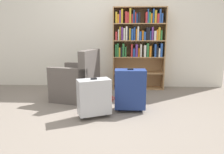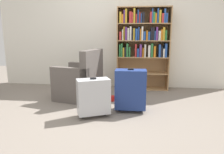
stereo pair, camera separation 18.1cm
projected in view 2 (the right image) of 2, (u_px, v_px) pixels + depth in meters
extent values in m
plane|color=slate|center=(99.00, 118.00, 2.92)|extent=(8.93, 8.93, 0.00)
cube|color=silver|center=(113.00, 28.00, 4.51)|extent=(5.10, 0.10, 2.60)
cube|color=#A87F51|center=(118.00, 49.00, 4.37)|extent=(0.02, 0.31, 1.70)
cube|color=#A87F51|center=(169.00, 50.00, 4.26)|extent=(0.02, 0.31, 1.70)
cube|color=#A87F51|center=(143.00, 49.00, 4.46)|extent=(1.08, 0.02, 1.70)
cube|color=#A87F51|center=(142.00, 88.00, 4.49)|extent=(1.04, 0.29, 0.02)
cube|color=#A87F51|center=(142.00, 73.00, 4.42)|extent=(1.04, 0.29, 0.02)
cube|color=#A87F51|center=(143.00, 57.00, 4.35)|extent=(1.04, 0.29, 0.02)
cube|color=#A87F51|center=(143.00, 41.00, 4.28)|extent=(1.04, 0.29, 0.02)
cube|color=#A87F51|center=(144.00, 24.00, 4.21)|extent=(1.04, 0.29, 0.02)
cube|color=#A87F51|center=(144.00, 7.00, 4.15)|extent=(1.04, 0.29, 0.02)
cube|color=#2D7238|center=(120.00, 50.00, 4.36)|extent=(0.03, 0.26, 0.25)
cube|color=#2D7238|center=(122.00, 50.00, 4.34)|extent=(0.03, 0.23, 0.28)
cube|color=gold|center=(124.00, 52.00, 4.32)|extent=(0.03, 0.18, 0.19)
cube|color=black|center=(125.00, 52.00, 4.35)|extent=(0.03, 0.25, 0.20)
cube|color=#2D7238|center=(127.00, 50.00, 4.33)|extent=(0.04, 0.24, 0.27)
cube|color=#2D7238|center=(130.00, 52.00, 4.31)|extent=(0.03, 0.19, 0.20)
cube|color=#B22D2D|center=(136.00, 50.00, 4.31)|extent=(0.03, 0.23, 0.26)
cube|color=#264C99|center=(138.00, 53.00, 4.31)|extent=(0.04, 0.21, 0.17)
cube|color=#66337F|center=(141.00, 51.00, 4.28)|extent=(0.04, 0.18, 0.26)
cube|color=orange|center=(143.00, 52.00, 4.30)|extent=(0.03, 0.22, 0.18)
cube|color=silver|center=(145.00, 51.00, 4.27)|extent=(0.03, 0.20, 0.26)
cube|color=silver|center=(149.00, 51.00, 4.30)|extent=(0.04, 0.26, 0.24)
cube|color=#2D7238|center=(152.00, 50.00, 4.25)|extent=(0.04, 0.19, 0.28)
cube|color=orange|center=(154.00, 51.00, 4.25)|extent=(0.04, 0.19, 0.22)
cube|color=#264C99|center=(159.00, 51.00, 4.26)|extent=(0.04, 0.23, 0.26)
cube|color=black|center=(161.00, 52.00, 4.26)|extent=(0.03, 0.24, 0.22)
cube|color=silver|center=(163.00, 53.00, 4.24)|extent=(0.03, 0.18, 0.18)
cube|color=#264C99|center=(165.00, 50.00, 4.26)|extent=(0.04, 0.25, 0.28)
cube|color=#B22D2D|center=(121.00, 36.00, 4.28)|extent=(0.04, 0.23, 0.17)
cube|color=silver|center=(123.00, 35.00, 4.27)|extent=(0.02, 0.22, 0.22)
cube|color=gold|center=(124.00, 33.00, 4.25)|extent=(0.02, 0.19, 0.27)
cube|color=#66337F|center=(126.00, 34.00, 4.25)|extent=(0.04, 0.20, 0.26)
cube|color=silver|center=(128.00, 34.00, 4.27)|extent=(0.03, 0.25, 0.24)
cube|color=silver|center=(131.00, 33.00, 4.26)|extent=(0.04, 0.25, 0.27)
cube|color=black|center=(133.00, 34.00, 4.22)|extent=(0.02, 0.17, 0.23)
cube|color=gold|center=(134.00, 34.00, 4.23)|extent=(0.03, 0.20, 0.24)
cube|color=#264C99|center=(136.00, 35.00, 4.21)|extent=(0.04, 0.17, 0.23)
cube|color=#264C99|center=(139.00, 34.00, 4.21)|extent=(0.02, 0.18, 0.26)
cube|color=orange|center=(140.00, 35.00, 4.24)|extent=(0.02, 0.25, 0.23)
cube|color=silver|center=(142.00, 33.00, 4.22)|extent=(0.03, 0.23, 0.27)
cube|color=#264C99|center=(144.00, 36.00, 4.24)|extent=(0.04, 0.24, 0.18)
cube|color=orange|center=(147.00, 35.00, 4.21)|extent=(0.03, 0.20, 0.19)
cube|color=#264C99|center=(149.00, 36.00, 4.22)|extent=(0.04, 0.22, 0.17)
cube|color=black|center=(151.00, 34.00, 4.20)|extent=(0.03, 0.21, 0.26)
cube|color=black|center=(153.00, 34.00, 4.20)|extent=(0.04, 0.22, 0.25)
cube|color=#264C99|center=(155.00, 36.00, 4.18)|extent=(0.02, 0.18, 0.19)
cube|color=#66337F|center=(156.00, 34.00, 4.19)|extent=(0.04, 0.22, 0.26)
cube|color=silver|center=(159.00, 36.00, 4.19)|extent=(0.04, 0.21, 0.19)
cube|color=orange|center=(161.00, 35.00, 4.20)|extent=(0.03, 0.24, 0.21)
cube|color=gold|center=(163.00, 34.00, 4.16)|extent=(0.04, 0.18, 0.26)
cube|color=#2D7238|center=(165.00, 35.00, 4.19)|extent=(0.03, 0.23, 0.20)
cube|color=gold|center=(121.00, 18.00, 4.19)|extent=(0.04, 0.19, 0.22)
cube|color=orange|center=(123.00, 19.00, 4.21)|extent=(0.04, 0.24, 0.17)
cube|color=#66337F|center=(124.00, 17.00, 4.18)|extent=(0.02, 0.19, 0.25)
cube|color=gold|center=(126.00, 16.00, 4.19)|extent=(0.04, 0.23, 0.27)
cube|color=#B22D2D|center=(130.00, 18.00, 4.17)|extent=(0.04, 0.19, 0.22)
cube|color=#B22D2D|center=(132.00, 18.00, 4.19)|extent=(0.03, 0.25, 0.21)
cube|color=gold|center=(134.00, 16.00, 4.17)|extent=(0.04, 0.23, 0.28)
cube|color=#B22D2D|center=(136.00, 19.00, 4.17)|extent=(0.02, 0.20, 0.17)
cube|color=#264C99|center=(138.00, 17.00, 4.17)|extent=(0.02, 0.22, 0.25)
cube|color=#B22D2D|center=(140.00, 18.00, 4.14)|extent=(0.02, 0.18, 0.21)
cube|color=#264C99|center=(141.00, 19.00, 4.16)|extent=(0.02, 0.20, 0.18)
cube|color=black|center=(143.00, 18.00, 4.15)|extent=(0.04, 0.21, 0.20)
cube|color=#B22D2D|center=(151.00, 18.00, 4.12)|extent=(0.04, 0.18, 0.21)
cube|color=#264C99|center=(152.00, 16.00, 4.11)|extent=(0.02, 0.18, 0.27)
cube|color=#2D7238|center=(154.00, 18.00, 4.14)|extent=(0.04, 0.22, 0.21)
cube|color=orange|center=(155.00, 18.00, 4.14)|extent=(0.03, 0.23, 0.19)
cube|color=#264C99|center=(158.00, 16.00, 4.12)|extent=(0.02, 0.22, 0.27)
cube|color=gold|center=(160.00, 17.00, 4.12)|extent=(0.04, 0.21, 0.24)
cube|color=#B22D2D|center=(162.00, 18.00, 4.10)|extent=(0.04, 0.18, 0.18)
cube|color=#264C99|center=(164.00, 16.00, 4.12)|extent=(0.03, 0.25, 0.27)
cube|color=#264C99|center=(166.00, 18.00, 4.10)|extent=(0.03, 0.20, 0.19)
cube|color=#59514C|center=(78.00, 88.00, 3.80)|extent=(0.85, 0.85, 0.40)
cube|color=gray|center=(78.00, 75.00, 3.75)|extent=(0.68, 0.62, 0.08)
cube|color=#59514C|center=(92.00, 64.00, 3.61)|extent=(0.28, 0.71, 0.50)
cube|color=#59514C|center=(85.00, 69.00, 4.01)|extent=(0.70, 0.26, 0.22)
cube|color=#59514C|center=(69.00, 74.00, 3.46)|extent=(0.70, 0.26, 0.22)
cylinder|color=red|center=(112.00, 98.00, 3.65)|extent=(0.08, 0.08, 0.10)
torus|color=red|center=(115.00, 98.00, 3.65)|extent=(0.06, 0.01, 0.06)
cube|color=navy|center=(130.00, 89.00, 3.11)|extent=(0.46, 0.24, 0.60)
cube|color=black|center=(131.00, 69.00, 3.05)|extent=(0.09, 0.05, 0.02)
cylinder|color=black|center=(120.00, 109.00, 3.20)|extent=(0.05, 0.05, 0.05)
cylinder|color=black|center=(141.00, 110.00, 3.16)|extent=(0.05, 0.05, 0.05)
cube|color=#B7BABF|center=(93.00, 96.00, 2.92)|extent=(0.50, 0.39, 0.50)
cube|color=black|center=(93.00, 78.00, 2.86)|extent=(0.09, 0.07, 0.02)
cylinder|color=black|center=(83.00, 116.00, 2.93)|extent=(0.07, 0.07, 0.05)
cylinder|color=black|center=(104.00, 114.00, 3.02)|extent=(0.07, 0.07, 0.05)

